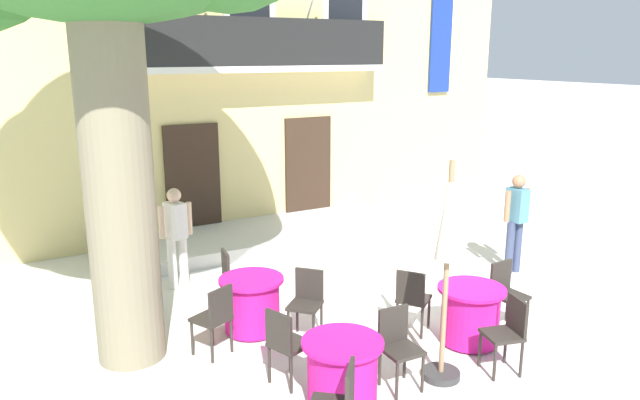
{
  "coord_description": "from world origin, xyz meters",
  "views": [
    {
      "loc": [
        -5.43,
        -6.31,
        3.66
      ],
      "look_at": [
        -0.75,
        1.93,
        1.3
      ],
      "focal_mm": 33.41,
      "sensor_mm": 36.0,
      "label": 1
    }
  ],
  "objects_px": {
    "cafe_table_near_tree": "(342,373)",
    "cafe_chair_front_2": "(215,316)",
    "cafe_chair_near_tree_2": "(286,341)",
    "cafe_chair_middle_0": "(508,330)",
    "ground_planter_left": "(110,242)",
    "cafe_chair_middle_2": "(412,297)",
    "cafe_table_front": "(252,304)",
    "cafe_chair_middle_1": "(506,290)",
    "cafe_chair_near_tree_1": "(398,342)",
    "cafe_chair_front_1": "(233,276)",
    "cafe_table_middle": "(470,314)",
    "pedestrian_mid_plaza": "(516,218)",
    "cafe_umbrella": "(448,240)",
    "pedestrian_near_entrance": "(176,232)",
    "cafe_chair_front_0": "(307,299)"
  },
  "relations": [
    {
      "from": "cafe_table_near_tree",
      "to": "cafe_chair_front_2",
      "type": "relative_size",
      "value": 0.95
    },
    {
      "from": "cafe_chair_near_tree_2",
      "to": "cafe_chair_front_2",
      "type": "relative_size",
      "value": 1.0
    },
    {
      "from": "cafe_chair_middle_0",
      "to": "ground_planter_left",
      "type": "height_order",
      "value": "cafe_chair_middle_0"
    },
    {
      "from": "cafe_chair_near_tree_2",
      "to": "cafe_chair_middle_2",
      "type": "height_order",
      "value": "same"
    },
    {
      "from": "cafe_chair_near_tree_2",
      "to": "cafe_table_front",
      "type": "bearing_deg",
      "value": 82.04
    },
    {
      "from": "cafe_chair_middle_1",
      "to": "cafe_chair_middle_0",
      "type": "bearing_deg",
      "value": -135.32
    },
    {
      "from": "cafe_chair_near_tree_1",
      "to": "cafe_chair_middle_0",
      "type": "xyz_separation_m",
      "value": [
        1.3,
        -0.38,
        0.0
      ]
    },
    {
      "from": "cafe_chair_front_1",
      "to": "cafe_table_middle",
      "type": "bearing_deg",
      "value": -47.0
    },
    {
      "from": "cafe_chair_front_2",
      "to": "ground_planter_left",
      "type": "relative_size",
      "value": 1.45
    },
    {
      "from": "cafe_chair_front_1",
      "to": "pedestrian_mid_plaza",
      "type": "bearing_deg",
      "value": -10.78
    },
    {
      "from": "cafe_chair_near_tree_2",
      "to": "cafe_umbrella",
      "type": "bearing_deg",
      "value": -24.95
    },
    {
      "from": "ground_planter_left",
      "to": "cafe_umbrella",
      "type": "bearing_deg",
      "value": -67.02
    },
    {
      "from": "cafe_umbrella",
      "to": "cafe_chair_middle_0",
      "type": "bearing_deg",
      "value": -18.87
    },
    {
      "from": "pedestrian_near_entrance",
      "to": "pedestrian_mid_plaza",
      "type": "xyz_separation_m",
      "value": [
        5.15,
        -2.16,
        0.05
      ]
    },
    {
      "from": "pedestrian_near_entrance",
      "to": "cafe_chair_front_1",
      "type": "bearing_deg",
      "value": -70.71
    },
    {
      "from": "cafe_chair_middle_1",
      "to": "pedestrian_mid_plaza",
      "type": "distance_m",
      "value": 2.25
    },
    {
      "from": "cafe_chair_front_0",
      "to": "cafe_table_near_tree",
      "type": "bearing_deg",
      "value": -105.43
    },
    {
      "from": "cafe_table_front",
      "to": "ground_planter_left",
      "type": "xyz_separation_m",
      "value": [
        -1.12,
        3.82,
        -0.04
      ]
    },
    {
      "from": "cafe_chair_front_2",
      "to": "pedestrian_mid_plaza",
      "type": "distance_m",
      "value": 5.41
    },
    {
      "from": "cafe_chair_near_tree_2",
      "to": "cafe_chair_front_2",
      "type": "height_order",
      "value": "same"
    },
    {
      "from": "ground_planter_left",
      "to": "cafe_chair_near_tree_2",
      "type": "bearing_deg",
      "value": -80.05
    },
    {
      "from": "ground_planter_left",
      "to": "cafe_table_middle",
      "type": "bearing_deg",
      "value": -58.11
    },
    {
      "from": "cafe_chair_near_tree_2",
      "to": "cafe_umbrella",
      "type": "xyz_separation_m",
      "value": [
        1.62,
        -0.75,
        1.14
      ]
    },
    {
      "from": "cafe_chair_front_0",
      "to": "ground_planter_left",
      "type": "distance_m",
      "value": 4.64
    },
    {
      "from": "cafe_chair_near_tree_2",
      "to": "cafe_chair_front_0",
      "type": "xyz_separation_m",
      "value": [
        0.76,
        0.91,
        0.0
      ]
    },
    {
      "from": "cafe_chair_near_tree_1",
      "to": "cafe_table_middle",
      "type": "xyz_separation_m",
      "value": [
        1.43,
        0.37,
        -0.14
      ]
    },
    {
      "from": "cafe_chair_front_1",
      "to": "cafe_table_front",
      "type": "bearing_deg",
      "value": -92.73
    },
    {
      "from": "cafe_chair_middle_2",
      "to": "cafe_chair_front_0",
      "type": "relative_size",
      "value": 1.0
    },
    {
      "from": "cafe_chair_near_tree_2",
      "to": "pedestrian_mid_plaza",
      "type": "distance_m",
      "value": 5.12
    },
    {
      "from": "cafe_chair_front_1",
      "to": "pedestrian_near_entrance",
      "type": "height_order",
      "value": "pedestrian_near_entrance"
    },
    {
      "from": "cafe_table_near_tree",
      "to": "ground_planter_left",
      "type": "xyz_separation_m",
      "value": [
        -1.24,
        5.91,
        -0.04
      ]
    },
    {
      "from": "cafe_chair_middle_1",
      "to": "cafe_umbrella",
      "type": "bearing_deg",
      "value": -159.75
    },
    {
      "from": "cafe_table_middle",
      "to": "cafe_chair_front_1",
      "type": "relative_size",
      "value": 0.95
    },
    {
      "from": "cafe_table_near_tree",
      "to": "cafe_chair_middle_1",
      "type": "xyz_separation_m",
      "value": [
        2.93,
        0.53,
        0.14
      ]
    },
    {
      "from": "cafe_chair_near_tree_1",
      "to": "cafe_chair_front_1",
      "type": "xyz_separation_m",
      "value": [
        -0.84,
        2.8,
        0.0
      ]
    },
    {
      "from": "cafe_chair_middle_1",
      "to": "pedestrian_near_entrance",
      "type": "relative_size",
      "value": 0.56
    },
    {
      "from": "cafe_chair_middle_1",
      "to": "cafe_chair_front_0",
      "type": "xyz_separation_m",
      "value": [
        -2.49,
        1.07,
        0.0
      ]
    },
    {
      "from": "cafe_chair_middle_0",
      "to": "pedestrian_near_entrance",
      "type": "bearing_deg",
      "value": 120.23
    },
    {
      "from": "cafe_chair_middle_0",
      "to": "pedestrian_near_entrance",
      "type": "relative_size",
      "value": 0.56
    },
    {
      "from": "cafe_chair_front_1",
      "to": "cafe_umbrella",
      "type": "bearing_deg",
      "value": -64.58
    },
    {
      "from": "cafe_table_near_tree",
      "to": "cafe_chair_middle_1",
      "type": "height_order",
      "value": "cafe_chair_middle_1"
    },
    {
      "from": "cafe_chair_front_0",
      "to": "cafe_chair_front_1",
      "type": "xyz_separation_m",
      "value": [
        -0.53,
        1.25,
        0.0
      ]
    },
    {
      "from": "pedestrian_mid_plaza",
      "to": "cafe_chair_front_2",
      "type": "bearing_deg",
      "value": -177.41
    },
    {
      "from": "cafe_chair_middle_0",
      "to": "cafe_table_front",
      "type": "height_order",
      "value": "cafe_chair_middle_0"
    },
    {
      "from": "pedestrian_near_entrance",
      "to": "ground_planter_left",
      "type": "bearing_deg",
      "value": 111.48
    },
    {
      "from": "cafe_chair_front_1",
      "to": "ground_planter_left",
      "type": "height_order",
      "value": "cafe_chair_front_1"
    },
    {
      "from": "cafe_chair_middle_0",
      "to": "ground_planter_left",
      "type": "bearing_deg",
      "value": 117.84
    },
    {
      "from": "cafe_table_middle",
      "to": "cafe_chair_middle_2",
      "type": "relative_size",
      "value": 0.95
    },
    {
      "from": "cafe_chair_front_0",
      "to": "cafe_chair_near_tree_1",
      "type": "bearing_deg",
      "value": -78.62
    },
    {
      "from": "cafe_chair_near_tree_1",
      "to": "cafe_chair_middle_1",
      "type": "relative_size",
      "value": 1.0
    }
  ]
}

